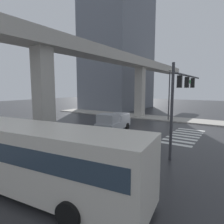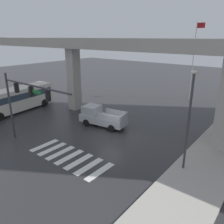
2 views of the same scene
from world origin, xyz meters
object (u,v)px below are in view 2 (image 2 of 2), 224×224
(city_bus, at_px, (14,99))
(street_lamp_near_corner, at_px, (190,111))
(flagpole, at_px, (194,57))
(traffic_signal_mast, at_px, (24,96))
(pickup_truck, at_px, (101,117))

(city_bus, height_order, street_lamp_near_corner, street_lamp_near_corner)
(flagpole, bearing_deg, traffic_signal_mast, -103.01)
(traffic_signal_mast, distance_m, flagpole, 24.74)
(city_bus, xyz_separation_m, traffic_signal_mast, (9.78, -4.08, 2.83))
(flagpole, bearing_deg, street_lamp_near_corner, -70.83)
(traffic_signal_mast, relative_size, street_lamp_near_corner, 1.20)
(pickup_truck, distance_m, city_bus, 12.18)
(street_lamp_near_corner, distance_m, flagpole, 20.52)
(street_lamp_near_corner, bearing_deg, pickup_truck, 165.39)
(pickup_truck, distance_m, traffic_signal_mast, 8.46)
(city_bus, distance_m, traffic_signal_mast, 10.97)
(street_lamp_near_corner, relative_size, flagpole, 0.65)
(pickup_truck, xyz_separation_m, city_bus, (-11.69, -3.35, 0.73))
(city_bus, bearing_deg, pickup_truck, 15.98)
(traffic_signal_mast, bearing_deg, flagpole, 76.99)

